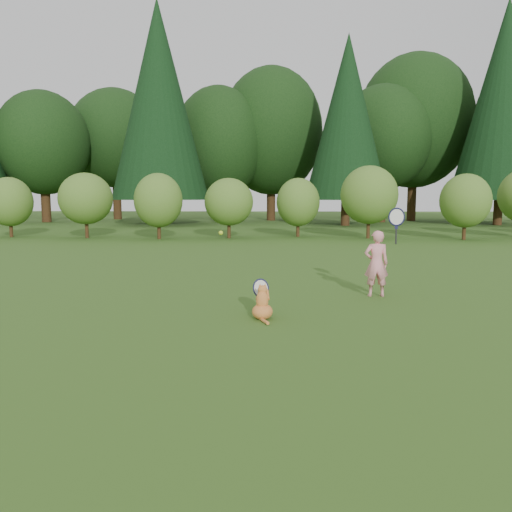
# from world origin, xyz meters

# --- Properties ---
(ground) EXTENTS (100.00, 100.00, 0.00)m
(ground) POSITION_xyz_m (0.00, 0.00, 0.00)
(ground) COLOR #2D4F16
(ground) RESTS_ON ground
(shrub_row) EXTENTS (28.00, 3.00, 2.80)m
(shrub_row) POSITION_xyz_m (0.00, 13.00, 1.40)
(shrub_row) COLOR #4C7925
(shrub_row) RESTS_ON ground
(woodland_backdrop) EXTENTS (48.00, 10.00, 15.00)m
(woodland_backdrop) POSITION_xyz_m (0.00, 23.00, 7.50)
(woodland_backdrop) COLOR black
(woodland_backdrop) RESTS_ON ground
(child) EXTENTS (0.63, 0.39, 1.67)m
(child) POSITION_xyz_m (2.24, 0.98, 0.59)
(child) COLOR pink
(child) RESTS_ON ground
(cat) EXTENTS (0.36, 0.69, 0.66)m
(cat) POSITION_xyz_m (0.35, -0.67, 0.25)
(cat) COLOR #C86426
(cat) RESTS_ON ground
(tennis_ball) EXTENTS (0.08, 0.08, 0.08)m
(tennis_ball) POSITION_xyz_m (-0.43, 1.22, 1.05)
(tennis_ball) COLOR #A6E01A
(tennis_ball) RESTS_ON ground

